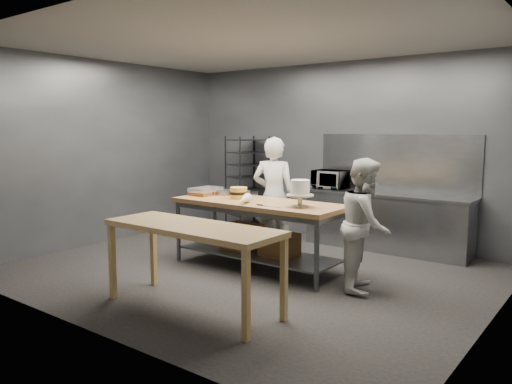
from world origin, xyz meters
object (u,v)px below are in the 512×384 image
(work_table, at_px, (258,226))
(near_counter, at_px, (192,233))
(layer_cake, at_px, (239,193))
(frosted_cake_stand, at_px, (300,190))
(chef_right, at_px, (366,224))
(microwave, at_px, (330,179))
(speed_rack, at_px, (247,185))
(chef_behind, at_px, (274,197))

(work_table, bearing_deg, near_counter, -76.38)
(layer_cake, bearing_deg, frosted_cake_stand, -6.47)
(work_table, height_order, chef_right, chef_right)
(microwave, bearing_deg, chef_right, -51.63)
(speed_rack, xyz_separation_m, microwave, (1.69, 0.08, 0.19))
(chef_behind, distance_m, frosted_cake_stand, 1.26)
(frosted_cake_stand, distance_m, layer_cake, 1.10)
(work_table, height_order, frosted_cake_stand, frosted_cake_stand)
(work_table, xyz_separation_m, speed_rack, (-1.69, 1.92, 0.28))
(frosted_cake_stand, bearing_deg, work_table, 172.03)
(work_table, relative_size, chef_right, 1.54)
(speed_rack, relative_size, frosted_cake_stand, 5.13)
(chef_behind, bearing_deg, work_table, 90.42)
(near_counter, height_order, layer_cake, layer_cake)
(near_counter, bearing_deg, chef_behind, 104.76)
(work_table, bearing_deg, layer_cake, 176.72)
(microwave, bearing_deg, chef_behind, -99.24)
(near_counter, xyz_separation_m, speed_rack, (-2.10, 3.59, 0.04))
(microwave, bearing_deg, speed_rack, -177.29)
(near_counter, height_order, speed_rack, speed_rack)
(chef_right, distance_m, frosted_cake_stand, 0.91)
(work_table, height_order, speed_rack, speed_rack)
(near_counter, distance_m, chef_behind, 2.44)
(speed_rack, height_order, chef_right, speed_rack)
(chef_behind, xyz_separation_m, frosted_cake_stand, (0.95, -0.79, 0.25))
(chef_right, bearing_deg, microwave, 18.45)
(chef_behind, height_order, chef_right, chef_behind)
(near_counter, relative_size, frosted_cake_stand, 5.86)
(near_counter, height_order, microwave, microwave)
(work_table, bearing_deg, chef_behind, 107.52)
(speed_rack, relative_size, microwave, 3.23)
(chef_behind, distance_m, layer_cake, 0.69)
(near_counter, bearing_deg, chef_right, 55.87)
(chef_right, relative_size, layer_cake, 6.54)
(near_counter, bearing_deg, microwave, 96.32)
(chef_behind, bearing_deg, frosted_cake_stand, 123.31)
(chef_right, bearing_deg, layer_cake, 70.30)
(chef_right, bearing_deg, near_counter, 125.94)
(microwave, height_order, layer_cake, microwave)
(chef_behind, xyz_separation_m, chef_right, (1.77, -0.66, -0.11))
(work_table, height_order, chef_behind, chef_behind)
(speed_rack, relative_size, chef_right, 1.13)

